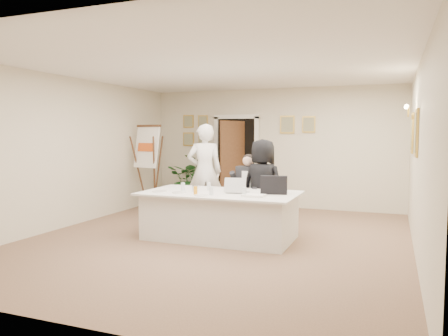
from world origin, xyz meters
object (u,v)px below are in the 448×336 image
seated_man (248,190)px  flip_chart (150,171)px  conference_table (220,215)px  laptop_bag (274,185)px  standing_man (205,172)px  potted_palm (191,179)px  paper_stack (254,196)px  laptop (238,184)px  steel_jug (195,188)px  standing_woman (263,185)px  oj_glass (195,190)px

seated_man → flip_chart: bearing=169.1°
flip_chart → conference_table: bearing=-38.5°
seated_man → laptop_bag: size_ratio=3.28×
standing_man → potted_palm: bearing=-86.1°
flip_chart → paper_stack: 3.93m
conference_table → flip_chart: 3.25m
standing_man → laptop: size_ratio=5.27×
seated_man → flip_chart: flip_chart is taller
laptop_bag → steel_jug: (-1.31, -0.18, -0.09)m
seated_man → laptop: bearing=-71.9°
flip_chart → standing_woman: flip_chart is taller
oj_glass → steel_jug: (-0.15, 0.30, -0.01)m
potted_palm → paper_stack: bearing=-51.8°
seated_man → oj_glass: (-0.42, -1.39, 0.15)m
standing_woman → paper_stack: standing_woman is taller
flip_chart → steel_jug: 2.97m
standing_man → potted_palm: standing_man is taller
standing_man → standing_woman: (1.41, -0.63, -0.14)m
standing_woman → laptop: bearing=88.0°
standing_woman → paper_stack: bearing=111.0°
oj_glass → standing_woman: bearing=58.1°
standing_woman → steel_jug: bearing=57.2°
conference_table → laptop: size_ratio=6.98×
oj_glass → steel_jug: size_ratio=1.18×
standing_woman → potted_palm: size_ratio=1.33×
standing_woman → potted_palm: bearing=-30.7°
seated_man → steel_jug: bearing=-107.7°
conference_table → paper_stack: (0.67, -0.29, 0.40)m
oj_glass → laptop: bearing=37.1°
oj_glass → steel_jug: oj_glass is taller
seated_man → paper_stack: seated_man is taller
seated_man → oj_glass: seated_man is taller
flip_chart → laptop: size_ratio=5.17×
potted_palm → laptop_bag: 4.22m
laptop → paper_stack: (0.37, -0.32, -0.12)m
flip_chart → standing_man: size_ratio=0.98×
paper_stack → oj_glass: 0.94m
seated_man → steel_jug: size_ratio=12.56×
laptop → standing_man: bearing=122.6°
laptop → paper_stack: laptop is taller
steel_jug → laptop: bearing=10.2°
laptop → steel_jug: (-0.71, -0.13, -0.08)m
potted_palm → laptop: (2.31, -3.09, 0.30)m
standing_man → oj_glass: bearing=80.0°
standing_man → laptop_bag: 2.27m
laptop → steel_jug: laptop is taller
seated_man → standing_woman: 0.41m
potted_palm → laptop_bag: (2.91, -3.04, 0.30)m
standing_man → steel_jug: (0.50, -1.55, -0.14)m
seated_man → conference_table: bearing=-88.9°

